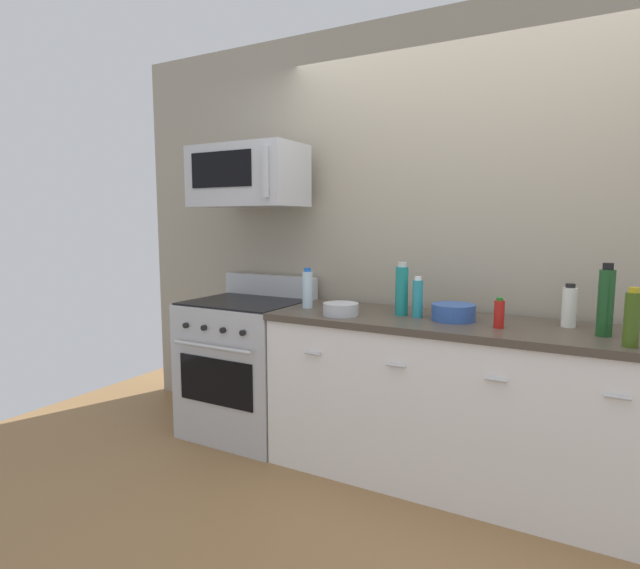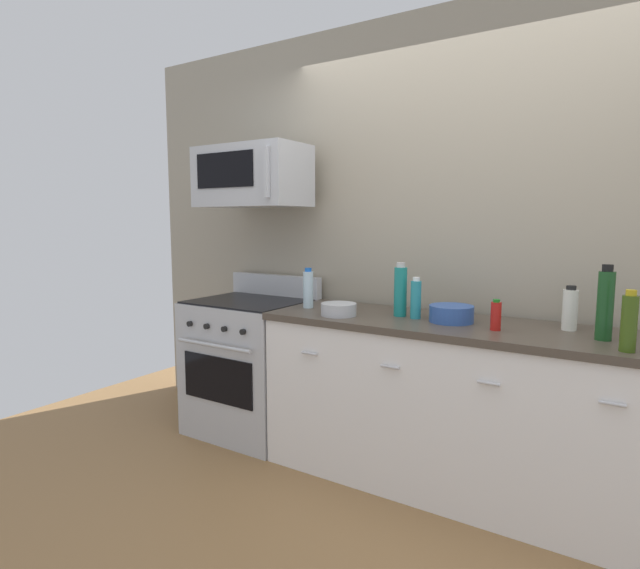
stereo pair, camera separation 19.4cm
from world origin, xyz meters
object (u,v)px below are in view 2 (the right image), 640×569
at_px(microwave, 252,177).
at_px(bowl_steel_prep, 339,309).
at_px(bottle_dish_soap, 415,299).
at_px(bottle_olive_oil, 629,323).
at_px(bowl_blue_mixing, 451,313).
at_px(range_oven, 251,365).
at_px(bottle_hot_sauce_red, 496,316).
at_px(bottle_sparkling_teal, 400,291).
at_px(bottle_water_clear, 308,289).
at_px(bottle_wine_green, 605,304).
at_px(bottle_vinegar_white, 570,309).

bearing_deg(microwave, bowl_steel_prep, -14.14).
bearing_deg(bottle_dish_soap, bottle_olive_oil, -11.55).
relative_size(bottle_olive_oil, bowl_blue_mixing, 1.10).
relative_size(range_oven, bottle_hot_sauce_red, 6.91).
distance_m(range_oven, bottle_olive_oil, 2.30).
relative_size(bottle_hot_sauce_red, bottle_sparkling_teal, 0.51).
bearing_deg(bottle_olive_oil, bowl_steel_prep, 177.57).
distance_m(range_oven, bottle_dish_soap, 1.33).
height_order(bottle_olive_oil, bottle_sparkling_teal, bottle_sparkling_teal).
distance_m(bottle_water_clear, bowl_blue_mixing, 0.90).
xyz_separation_m(bottle_sparkling_teal, bowl_steel_prep, (-0.30, -0.18, -0.11)).
bearing_deg(bowl_blue_mixing, range_oven, -179.72).
bearing_deg(range_oven, bowl_blue_mixing, 0.28).
bearing_deg(bottle_water_clear, bottle_sparkling_teal, 4.92).
bearing_deg(bottle_hot_sauce_red, bottle_sparkling_teal, 169.63).
height_order(bottle_dish_soap, bottle_wine_green, bottle_wine_green).
bearing_deg(bowl_steel_prep, bottle_vinegar_white, 13.39).
xyz_separation_m(bottle_olive_oil, bowl_blue_mixing, (-0.82, 0.22, -0.08)).
xyz_separation_m(bottle_olive_oil, bottle_water_clear, (-1.72, 0.18, -0.00)).
bearing_deg(bottle_olive_oil, bottle_vinegar_white, 127.68).
height_order(bottle_olive_oil, bottle_water_clear, bottle_olive_oil).
distance_m(bottle_sparkling_teal, bottle_wine_green, 1.02).
height_order(range_oven, bottle_olive_oil, bottle_olive_oil).
relative_size(bottle_sparkling_teal, bowl_blue_mixing, 1.31).
bearing_deg(bottle_wine_green, bottle_dish_soap, 178.54).
height_order(bottle_hot_sauce_red, bottle_vinegar_white, bottle_vinegar_white).
distance_m(bottle_water_clear, bottle_sparkling_teal, 0.60).
relative_size(bowl_steel_prep, bowl_blue_mixing, 0.87).
bearing_deg(bottle_wine_green, bottle_vinegar_white, 136.31).
bearing_deg(bottle_wine_green, bowl_blue_mixing, 176.96).
bearing_deg(bottle_dish_soap, bottle_vinegar_white, 9.66).
xyz_separation_m(bottle_wine_green, bowl_steel_prep, (-1.32, -0.12, -0.13)).
relative_size(bottle_hot_sauce_red, bottle_wine_green, 0.45).
xyz_separation_m(microwave, bottle_vinegar_white, (1.96, 0.08, -0.72)).
height_order(bottle_hot_sauce_red, bowl_steel_prep, bottle_hot_sauce_red).
relative_size(bottle_hot_sauce_red, bowl_steel_prep, 0.76).
bearing_deg(microwave, bottle_hot_sauce_red, -4.38).
bearing_deg(bottle_dish_soap, bowl_steel_prep, -159.93).
xyz_separation_m(bottle_water_clear, bowl_steel_prep, (0.29, -0.12, -0.08)).
xyz_separation_m(bottle_sparkling_teal, bowl_blue_mixing, (0.30, -0.01, -0.10)).
distance_m(bottle_hot_sauce_red, bottle_wine_green, 0.48).
xyz_separation_m(bottle_dish_soap, bowl_steel_prep, (-0.40, -0.15, -0.07)).
distance_m(bottle_hot_sauce_red, bowl_steel_prep, 0.86).
bearing_deg(bottle_vinegar_white, bottle_dish_soap, -170.34).
distance_m(bottle_dish_soap, bottle_vinegar_white, 0.77).
relative_size(bottle_olive_oil, bottle_water_clear, 1.04).
xyz_separation_m(microwave, bowl_blue_mixing, (1.40, -0.04, -0.78)).
xyz_separation_m(bottle_hot_sauce_red, bowl_blue_mixing, (-0.25, 0.09, -0.03)).
distance_m(microwave, bottle_wine_green, 2.22).
height_order(range_oven, bottle_sparkling_teal, bottle_sparkling_teal).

